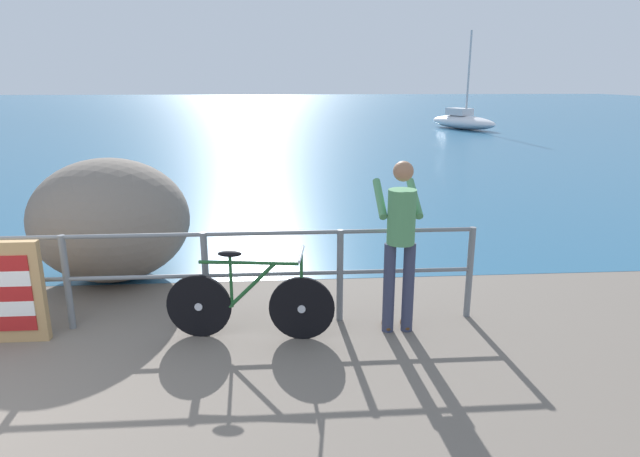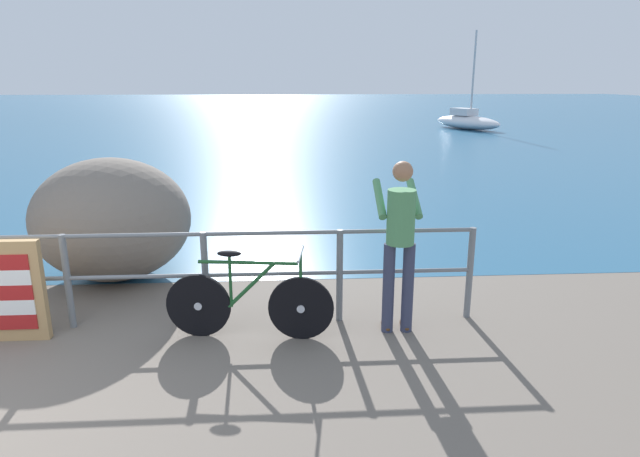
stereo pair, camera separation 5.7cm
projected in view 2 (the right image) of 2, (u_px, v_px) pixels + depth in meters
ground_plane at (215, 143)px, 23.00m from camera, size 120.00×120.00×0.10m
sea_surface at (253, 108)px, 50.25m from camera, size 120.00×90.00×0.01m
bicycle at (250, 301)px, 5.45m from camera, size 1.69×0.48×0.92m
person_at_railing at (400, 239)px, 5.45m from camera, size 0.44×0.64×1.78m
folded_deckchair_stack at (1, 291)px, 5.36m from camera, size 0.84×0.10×1.04m
breakwater_boulder_main at (112, 219)px, 7.01m from camera, size 2.00×1.78×1.59m
sailboat at (467, 121)px, 28.49m from camera, size 3.05×4.53×4.90m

